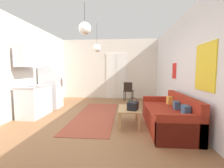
# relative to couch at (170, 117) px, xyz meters

# --- Properties ---
(ground_plane) EXTENTS (5.25, 8.32, 0.10)m
(ground_plane) POSITION_rel_couch_xyz_m (-1.85, 0.01, -0.32)
(ground_plane) COLOR #8E603D
(wall_back) EXTENTS (4.85, 0.13, 2.90)m
(wall_back) POSITION_rel_couch_xyz_m (-1.84, 3.92, 1.16)
(wall_back) COLOR silver
(wall_back) RESTS_ON ground_plane
(wall_right) EXTENTS (0.12, 7.92, 2.90)m
(wall_right) POSITION_rel_couch_xyz_m (0.53, 0.01, 1.18)
(wall_right) COLOR silver
(wall_right) RESTS_ON ground_plane
(wall_left) EXTENTS (0.12, 7.92, 2.90)m
(wall_left) POSITION_rel_couch_xyz_m (-4.23, 0.01, 1.18)
(wall_left) COLOR silver
(wall_left) RESTS_ON ground_plane
(area_rug) EXTENTS (1.17, 3.22, 0.01)m
(area_rug) POSITION_rel_couch_xyz_m (-1.96, 0.86, -0.27)
(area_rug) COLOR #9E4733
(area_rug) RESTS_ON ground_plane
(couch) EXTENTS (0.89, 1.99, 0.79)m
(couch) POSITION_rel_couch_xyz_m (0.00, 0.00, 0.00)
(couch) COLOR maroon
(couch) RESTS_ON ground_plane
(coffee_table) EXTENTS (0.52, 0.86, 0.43)m
(coffee_table) POSITION_rel_couch_xyz_m (-0.97, 0.12, 0.10)
(coffee_table) COLOR tan
(coffee_table) RESTS_ON ground_plane
(bamboo_vase) EXTENTS (0.08, 0.08, 0.38)m
(bamboo_vase) POSITION_rel_couch_xyz_m (-0.94, 0.31, 0.25)
(bamboo_vase) COLOR #47704C
(bamboo_vase) RESTS_ON coffee_table
(handbag) EXTENTS (0.30, 0.36, 0.30)m
(handbag) POSITION_rel_couch_xyz_m (-0.88, -0.03, 0.26)
(handbag) COLOR black
(handbag) RESTS_ON coffee_table
(refrigerator) EXTENTS (0.68, 0.60, 1.55)m
(refrigerator) POSITION_rel_couch_xyz_m (-3.78, 1.70, 0.50)
(refrigerator) COLOR white
(refrigerator) RESTS_ON ground_plane
(kitchen_counter) EXTENTS (0.60, 1.05, 2.08)m
(kitchen_counter) POSITION_rel_couch_xyz_m (-3.82, 0.67, 0.52)
(kitchen_counter) COLOR silver
(kitchen_counter) RESTS_ON ground_plane
(accent_chair) EXTENTS (0.49, 0.47, 0.85)m
(accent_chair) POSITION_rel_couch_xyz_m (-0.91, 3.25, 0.21)
(accent_chair) COLOR black
(accent_chair) RESTS_ON ground_plane
(pendant_lamp_near) EXTENTS (0.28, 0.28, 0.72)m
(pendant_lamp_near) POSITION_rel_couch_xyz_m (-1.99, -0.20, 2.05)
(pendant_lamp_near) COLOR black
(pendant_lamp_far) EXTENTS (0.26, 0.26, 0.92)m
(pendant_lamp_far) POSITION_rel_couch_xyz_m (-2.00, 1.37, 1.84)
(pendant_lamp_far) COLOR black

